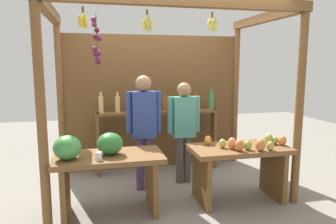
{
  "coord_description": "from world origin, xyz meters",
  "views": [
    {
      "loc": [
        -0.94,
        -4.24,
        1.74
      ],
      "look_at": [
        0.0,
        -0.18,
        1.11
      ],
      "focal_mm": 33.48,
      "sensor_mm": 36.0,
      "label": 1
    }
  ],
  "objects": [
    {
      "name": "vendor_man",
      "position": [
        -0.31,
        -0.05,
        0.96
      ],
      "size": [
        0.48,
        0.22,
        1.6
      ],
      "rotation": [
        0.0,
        0.0,
        -0.13
      ],
      "color": "#50385D",
      "rests_on": "ground"
    },
    {
      "name": "vendor_woman",
      "position": [
        0.3,
        0.08,
        0.88
      ],
      "size": [
        0.48,
        0.2,
        1.49
      ],
      "rotation": [
        0.0,
        0.0,
        0.01
      ],
      "color": "#504A44",
      "rests_on": "ground"
    },
    {
      "name": "market_stall",
      "position": [
        -0.01,
        0.42,
        1.43
      ],
      "size": [
        3.09,
        1.91,
        2.47
      ],
      "color": "brown",
      "rests_on": "ground"
    },
    {
      "name": "fruit_counter_left",
      "position": [
        -0.89,
        -0.69,
        0.62
      ],
      "size": [
        1.26,
        0.64,
        0.98
      ],
      "color": "brown",
      "rests_on": "ground"
    },
    {
      "name": "bottle_shelf_unit",
      "position": [
        0.03,
        0.68,
        0.82
      ],
      "size": [
        1.98,
        0.22,
        1.33
      ],
      "color": "brown",
      "rests_on": "ground"
    },
    {
      "name": "fruit_counter_right",
      "position": [
        0.83,
        -0.69,
        0.54
      ],
      "size": [
        1.25,
        0.64,
        0.86
      ],
      "color": "brown",
      "rests_on": "ground"
    },
    {
      "name": "ground_plane",
      "position": [
        0.0,
        0.0,
        0.0
      ],
      "size": [
        12.0,
        12.0,
        0.0
      ],
      "primitive_type": "plane",
      "color": "gray",
      "rests_on": "ground"
    }
  ]
}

